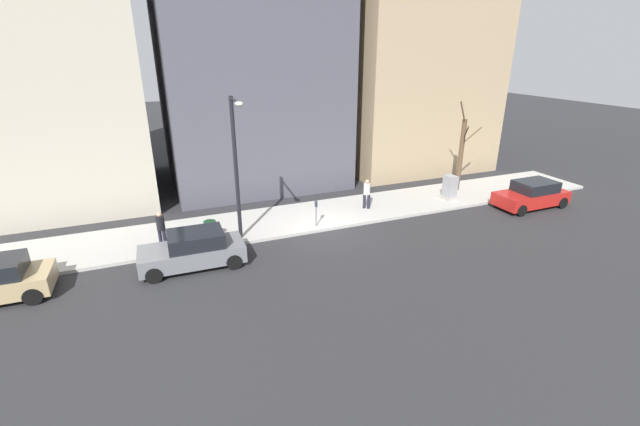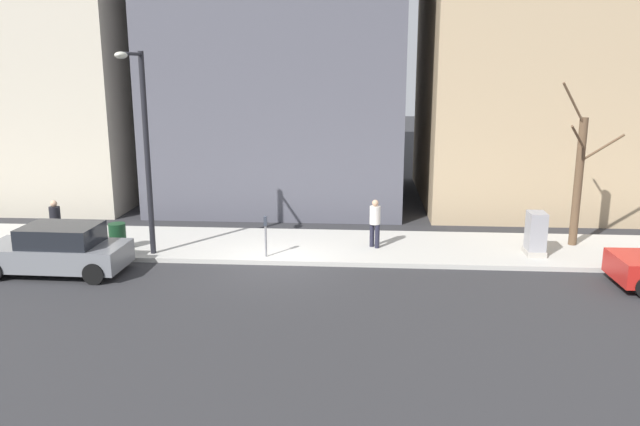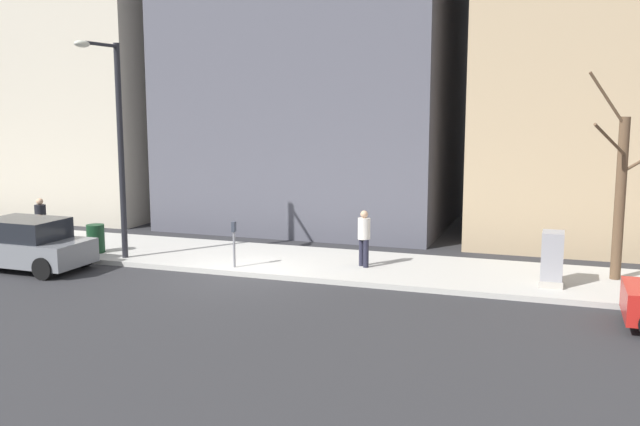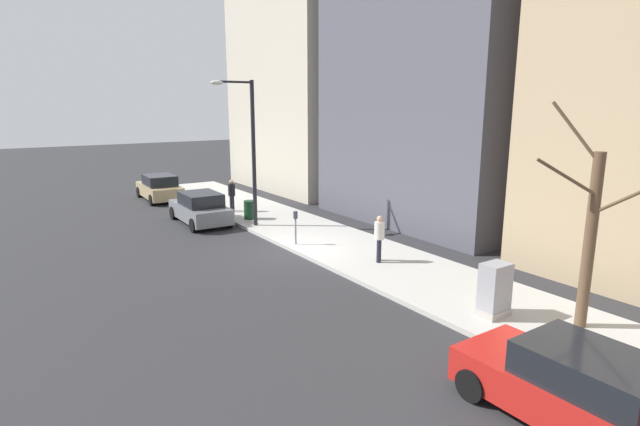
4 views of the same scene
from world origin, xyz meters
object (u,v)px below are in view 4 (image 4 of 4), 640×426
object	(u,v)px
pedestrian_midblock	(232,194)
parked_car_tan	(160,188)
streetlamp	(248,141)
utility_box	(495,290)
bare_tree	(590,236)
parked_car_grey	(200,208)
parking_meter	(296,224)
pedestrian_near_meter	(379,236)
parked_car_red	(579,390)
trash_bin	(250,210)

from	to	relation	value
pedestrian_midblock	parked_car_tan	bearing A→B (deg)	-119.37
parked_car_tan	streetlamp	size ratio (longest dim) A/B	0.65
utility_box	bare_tree	distance (m)	2.64
parked_car_grey	parking_meter	xyz separation A→B (m)	(1.67, -6.13, 0.24)
utility_box	pedestrian_near_meter	world-z (taller)	pedestrian_near_meter
parked_car_grey	bare_tree	size ratio (longest dim) A/B	0.76
bare_tree	pedestrian_midblock	bearing A→B (deg)	95.41
parked_car_red	bare_tree	xyz separation A→B (m)	(3.80, 2.10, 1.77)
parked_car_red	parked_car_grey	size ratio (longest dim) A/B	1.00
parking_meter	pedestrian_midblock	distance (m)	7.25
trash_bin	pedestrian_midblock	distance (m)	2.17
parked_car_red	bare_tree	bearing A→B (deg)	28.21
pedestrian_near_meter	pedestrian_midblock	distance (m)	10.80
streetlamp	utility_box	bearing A→B (deg)	-85.37
bare_tree	trash_bin	size ratio (longest dim) A/B	6.18
parking_meter	bare_tree	world-z (taller)	bare_tree
parked_car_red	trash_bin	xyz separation A→B (m)	(2.13, 17.61, -0.14)
pedestrian_midblock	streetlamp	bearing A→B (deg)	32.02
trash_bin	parking_meter	bearing A→B (deg)	-95.03
streetlamp	bare_tree	distance (m)	14.45
parked_car_tan	utility_box	distance (m)	22.17
parked_car_red	streetlamp	xyz separation A→B (m)	(1.51, 16.29, 3.28)
streetlamp	pedestrian_midblock	distance (m)	4.56
parked_car_red	bare_tree	size ratio (longest dim) A/B	0.76
parked_car_red	utility_box	bearing A→B (deg)	55.13
trash_bin	pedestrian_midblock	world-z (taller)	pedestrian_midblock
bare_tree	parked_car_red	bearing A→B (deg)	-151.08
parked_car_tan	bare_tree	size ratio (longest dim) A/B	0.76
streetlamp	trash_bin	distance (m)	3.72
parked_car_grey	pedestrian_midblock	xyz separation A→B (m)	(2.12, 1.10, 0.35)
parked_car_tan	parking_meter	distance (m)	13.36
streetlamp	pedestrian_midblock	bearing A→B (deg)	79.81
parking_meter	streetlamp	bearing A→B (deg)	92.53
parked_car_red	pedestrian_near_meter	distance (m)	9.46
parked_car_red	trash_bin	size ratio (longest dim) A/B	4.69
parked_car_tan	pedestrian_midblock	bearing A→B (deg)	-70.22
parked_car_grey	trash_bin	distance (m)	2.35
parked_car_red	utility_box	size ratio (longest dim) A/B	2.95
parked_car_grey	parked_car_tan	bearing A→B (deg)	90.21
parked_car_tan	pedestrian_near_meter	distance (m)	17.05
utility_box	pedestrian_midblock	size ratio (longest dim) A/B	0.86
parking_meter	pedestrian_near_meter	world-z (taller)	pedestrian_near_meter
parked_car_tan	bare_tree	world-z (taller)	bare_tree
parked_car_tan	utility_box	world-z (taller)	utility_box
utility_box	bare_tree	size ratio (longest dim) A/B	0.26
parking_meter	utility_box	bearing A→B (deg)	-84.47
pedestrian_midblock	parked_car_red	bearing A→B (deg)	36.06
parked_car_red	pedestrian_near_meter	bearing A→B (deg)	70.75
parked_car_red	parked_car_tan	world-z (taller)	same
utility_box	bare_tree	xyz separation A→B (m)	(1.27, -1.62, 1.65)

